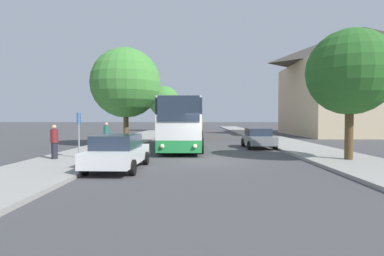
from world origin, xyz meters
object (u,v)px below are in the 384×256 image
bus_rear (191,120)px  tree_right_near (350,72)px  bus_front (182,123)px  bus_stop_sign (79,129)px  tree_left_near (164,101)px  parked_car_right_near (258,138)px  tree_left_far (126,83)px  bus_middle (190,122)px  pedestrian_waiting_far (54,142)px  pedestrian_waiting_near (106,136)px  parked_car_left_curb (118,152)px

bus_rear → tree_right_near: size_ratio=1.71×
bus_front → bus_stop_sign: size_ratio=4.29×
tree_left_near → parked_car_right_near: bearing=-70.5°
parked_car_right_near → bus_stop_sign: 12.70m
parked_car_right_near → tree_left_near: 30.70m
tree_left_far → parked_car_right_near: bearing=-7.0°
bus_middle → tree_left_far: (-4.75, -11.87, 3.24)m
bus_rear → bus_stop_sign: (-5.15, -35.40, -0.21)m
bus_rear → tree_left_near: size_ratio=1.47×
bus_middle → pedestrian_waiting_far: (-6.37, -20.36, -0.71)m
pedestrian_waiting_far → tree_left_near: bearing=-20.9°
parked_car_right_near → pedestrian_waiting_near: 10.84m
bus_front → bus_rear: 29.24m
bus_middle → parked_car_left_curb: (-2.54, -22.59, -0.96)m
pedestrian_waiting_near → tree_left_near: (0.33, 31.35, 4.00)m
pedestrian_waiting_near → pedestrian_waiting_far: pedestrian_waiting_near is taller
bus_stop_sign → bus_rear: bearing=81.7°
bus_front → bus_stop_sign: bearing=-130.0°
parked_car_right_near → tree_left_far: size_ratio=0.54×
parked_car_right_near → bus_stop_sign: size_ratio=1.69×
bus_rear → bus_stop_sign: bus_rear is taller
tree_left_far → tree_right_near: 15.66m
tree_right_near → pedestrian_waiting_far: bearing=-179.6°
bus_front → pedestrian_waiting_near: size_ratio=5.78×
pedestrian_waiting_near → pedestrian_waiting_far: (-1.27, -4.54, -0.03)m
tree_right_near → parked_car_right_near: bearing=113.3°
pedestrian_waiting_far → tree_left_far: size_ratio=0.23×
bus_middle → tree_right_near: size_ratio=1.76×
bus_front → parked_car_right_near: 5.75m
tree_right_near → bus_stop_sign: bearing=178.7°
tree_left_near → bus_stop_sign: bearing=-90.8°
parked_car_left_curb → tree_left_far: bearing=102.9°
parked_car_right_near → pedestrian_waiting_near: bearing=13.2°
parked_car_left_curb → parked_car_right_near: (7.93, 9.48, -0.02)m
bus_front → parked_car_left_curb: 9.17m
pedestrian_waiting_near → bus_rear: bearing=56.6°
tree_left_far → pedestrian_waiting_far: bearing=-100.8°
parked_car_left_curb → bus_stop_sign: 3.91m
bus_middle → tree_left_far: size_ratio=1.51×
tree_right_near → parked_car_left_curb: bearing=-168.0°
bus_rear → pedestrian_waiting_near: bearing=-97.2°
pedestrian_waiting_near → parked_car_left_curb: bearing=-93.7°
bus_stop_sign → bus_middle: bearing=75.2°
pedestrian_waiting_near → tree_right_near: 14.68m
pedestrian_waiting_near → tree_right_near: bearing=-42.5°
parked_car_right_near → tree_left_far: 11.05m
bus_middle → bus_stop_sign: size_ratio=4.75×
pedestrian_waiting_far → tree_left_near: (1.60, 35.90, 4.03)m
bus_front → tree_left_near: tree_left_near is taller
bus_middle → bus_stop_sign: bearing=-106.4°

